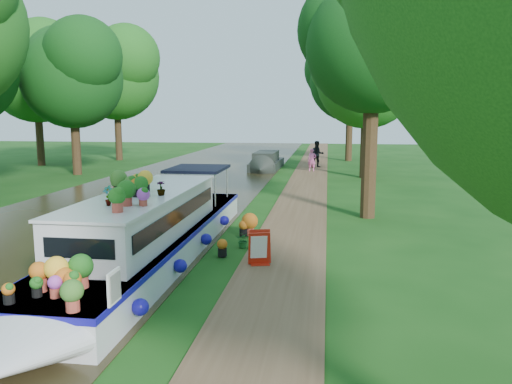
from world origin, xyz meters
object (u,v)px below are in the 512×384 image
(sandwich_board, at_px, (259,249))
(pedestrian_pink, at_px, (312,160))
(pedestrian_dark, at_px, (317,154))
(plant_boat, at_px, (147,232))
(second_boat, at_px, (266,162))

(sandwich_board, xyz_separation_m, pedestrian_pink, (0.65, 21.30, 0.36))
(sandwich_board, xyz_separation_m, pedestrian_dark, (0.96, 23.71, 0.56))
(plant_boat, height_order, sandwich_board, plant_boat)
(plant_boat, relative_size, sandwich_board, 15.64)
(pedestrian_pink, bearing_deg, sandwich_board, -94.30)
(pedestrian_pink, bearing_deg, plant_boat, -101.76)
(pedestrian_pink, xyz_separation_m, pedestrian_dark, (0.31, 2.41, 0.19))
(second_boat, bearing_deg, pedestrian_pink, -11.74)
(second_boat, bearing_deg, pedestrian_dark, 26.93)
(second_boat, xyz_separation_m, pedestrian_dark, (3.50, 1.66, 0.48))
(sandwich_board, bearing_deg, pedestrian_pink, 73.00)
(pedestrian_dark, bearing_deg, plant_boat, -112.97)
(second_boat, height_order, pedestrian_dark, pedestrian_dark)
(plant_boat, height_order, pedestrian_dark, plant_boat)
(plant_boat, xyz_separation_m, sandwich_board, (2.86, 0.35, -0.43))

